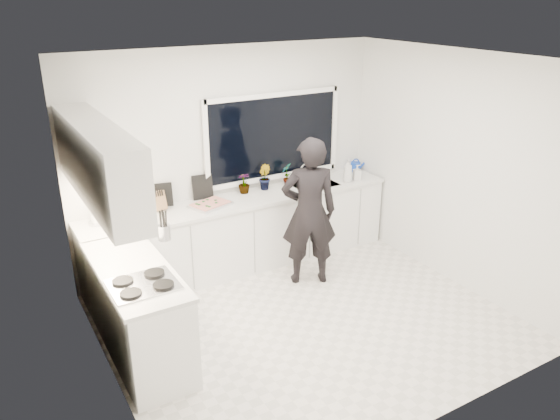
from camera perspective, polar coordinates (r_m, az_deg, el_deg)
floor at (r=5.94m, az=2.76°, el=-11.53°), size 4.00×3.50×0.02m
wall_back at (r=6.77m, az=-5.24°, el=5.42°), size 4.00×0.02×2.70m
wall_left at (r=4.60m, az=-18.39°, el=-3.84°), size 0.02×3.50×2.70m
wall_right at (r=6.59m, az=17.81°, el=3.97°), size 0.02×3.50×2.70m
ceiling at (r=4.99m, az=3.35°, el=15.52°), size 4.00×3.50×0.02m
window at (r=6.96m, az=-0.68°, el=7.67°), size 1.80×0.02×1.00m
base_cabinets_back at (r=6.83m, az=-3.85°, el=-2.55°), size 3.92×0.58×0.88m
base_cabinets_left at (r=5.40m, az=-14.56°, el=-10.41°), size 0.58×1.60×0.88m
countertop_back at (r=6.64m, az=-3.91°, el=1.03°), size 3.94×0.62×0.04m
countertop_left at (r=5.17m, az=-15.04°, el=-6.09°), size 0.62×1.60×0.04m
upper_cabinets at (r=5.11m, az=-18.48°, el=4.73°), size 0.34×2.10×0.70m
sink at (r=7.16m, az=3.57°, el=2.36°), size 0.58×0.42×0.14m
faucet at (r=7.27m, az=2.72°, el=4.00°), size 0.03×0.03×0.22m
stovetop at (r=4.85m, az=-14.12°, el=-7.49°), size 0.56×0.48×0.03m
person at (r=6.31m, az=3.05°, el=-0.21°), size 0.76×0.65×1.78m
pizza_tray at (r=6.44m, az=-7.29°, el=0.56°), size 0.52×0.45×0.03m
pizza at (r=6.44m, az=-7.29°, el=0.70°), size 0.47×0.40×0.01m
watering_can at (r=7.70m, az=7.88°, el=4.51°), size 0.18×0.18×0.13m
paper_towel_roll at (r=6.18m, az=-18.71°, el=-0.29°), size 0.14×0.14×0.26m
knife_block at (r=6.38m, az=-12.52°, el=0.89°), size 0.14×0.12×0.22m
utensil_crock at (r=5.63m, az=-12.01°, el=-2.28°), size 0.17×0.17×0.16m
picture_frame_large at (r=6.48m, az=-12.13°, el=1.55°), size 0.22×0.06×0.28m
picture_frame_small at (r=6.64m, az=-8.10°, el=2.41°), size 0.25×0.05×0.30m
herb_plants at (r=6.90m, az=-1.67°, el=3.35°), size 0.79×0.20×0.32m
soap_bottles at (r=7.25m, az=7.38°, el=4.05°), size 0.30×0.16×0.31m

